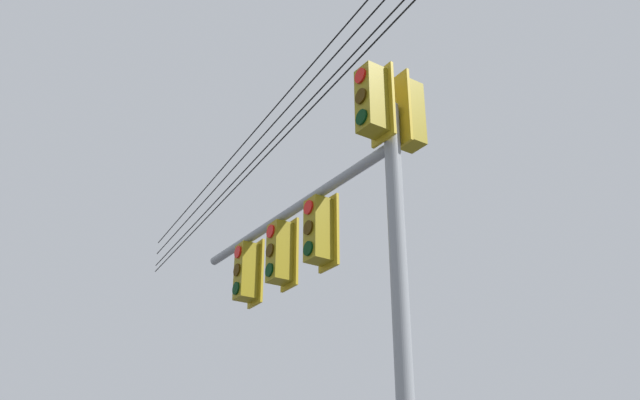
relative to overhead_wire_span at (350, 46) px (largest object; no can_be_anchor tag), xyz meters
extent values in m
cylinder|color=gray|center=(-0.52, -0.85, -4.84)|extent=(0.20, 0.20, 6.46)
cylinder|color=gray|center=(0.45, 1.36, -2.19)|extent=(2.06, 4.49, 0.14)
cube|color=olive|center=(-0.79, -0.73, -1.64)|extent=(0.39, 0.39, 0.90)
cube|color=#B29319|center=(-0.63, -0.80, -1.64)|extent=(0.21, 0.42, 1.04)
cylinder|color=red|center=(-0.94, -0.67, -1.34)|extent=(0.11, 0.20, 0.20)
cylinder|color=#3C2703|center=(-0.94, -0.67, -1.64)|extent=(0.11, 0.20, 0.20)
cylinder|color=black|center=(-0.94, -0.67, -1.94)|extent=(0.11, 0.20, 0.20)
cube|color=olive|center=(-0.24, -0.97, -1.64)|extent=(0.39, 0.39, 0.90)
cube|color=#B29319|center=(-0.40, -0.91, -1.64)|extent=(0.21, 0.42, 1.04)
cylinder|color=red|center=(-0.09, -1.04, -1.34)|extent=(0.11, 0.20, 0.20)
cylinder|color=#3C2703|center=(-0.09, -1.04, -1.64)|extent=(0.11, 0.20, 0.20)
cylinder|color=black|center=(-0.09, -1.04, -1.94)|extent=(0.11, 0.20, 0.20)
cube|color=olive|center=(0.13, 0.62, -2.74)|extent=(0.39, 0.39, 0.90)
cube|color=#B29319|center=(0.28, 0.55, -2.74)|extent=(0.21, 0.42, 1.04)
cylinder|color=red|center=(-0.02, 0.69, -2.44)|extent=(0.11, 0.20, 0.20)
cylinder|color=#3C2703|center=(-0.02, 0.69, -2.74)|extent=(0.11, 0.20, 0.20)
cylinder|color=black|center=(-0.02, 0.69, -3.04)|extent=(0.11, 0.20, 0.20)
cube|color=olive|center=(0.53, 1.54, -2.74)|extent=(0.40, 0.40, 0.90)
cube|color=#B29319|center=(0.69, 1.47, -2.74)|extent=(0.22, 0.42, 1.04)
cylinder|color=red|center=(0.38, 1.61, -2.44)|extent=(0.11, 0.19, 0.20)
cylinder|color=#3C2703|center=(0.38, 1.61, -2.74)|extent=(0.11, 0.19, 0.20)
cylinder|color=black|center=(0.38, 1.61, -3.04)|extent=(0.11, 0.19, 0.20)
cube|color=olive|center=(0.94, 2.47, -2.74)|extent=(0.40, 0.40, 0.90)
cube|color=#B29319|center=(1.09, 2.40, -2.74)|extent=(0.23, 0.41, 1.04)
cylinder|color=red|center=(0.79, 2.54, -2.44)|extent=(0.11, 0.19, 0.20)
cylinder|color=#3C2703|center=(0.79, 2.54, -2.74)|extent=(0.11, 0.19, 0.20)
cylinder|color=black|center=(0.79, 2.54, -3.04)|extent=(0.11, 0.19, 0.20)
cylinder|color=black|center=(0.00, 0.00, -0.38)|extent=(11.35, 18.80, 0.80)
cylinder|color=black|center=(0.00, 0.00, -0.21)|extent=(11.35, 18.80, 0.80)
cylinder|color=black|center=(0.00, 0.00, 0.13)|extent=(11.35, 18.80, 0.80)
cylinder|color=black|center=(0.00, 0.00, 0.46)|extent=(11.35, 18.80, 0.80)
camera|label=1|loc=(-7.30, -4.09, -6.47)|focal=39.60mm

